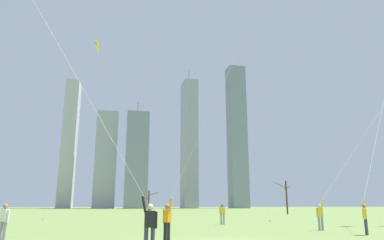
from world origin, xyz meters
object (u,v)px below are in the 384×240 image
bystander_far_off_by_trees (4,220)px  bystander_strolling_midfield (222,213)px  bare_tree_leftmost (286,196)px  bare_tree_far_right_edge (149,201)px  distant_kite_low_near_trees_yellow (94,56)px  kite_flyer_midfield_left_blue (186,177)px  kite_flyer_foreground_left_red (375,161)px  kite_flyer_far_back_pink (77,90)px  kite_flyer_midfield_right_white (352,162)px

bystander_far_off_by_trees → bystander_strolling_midfield: same height
bare_tree_leftmost → bystander_far_off_by_trees: bearing=-131.6°
bare_tree_far_right_edge → bystander_strolling_midfield: bearing=-84.3°
distant_kite_low_near_trees_yellow → kite_flyer_midfield_left_blue: bearing=-75.8°
kite_flyer_foreground_left_red → distant_kite_low_near_trees_yellow: bearing=135.6°
kite_flyer_far_back_pink → bystander_far_off_by_trees: size_ratio=13.06×
bystander_strolling_midfield → bare_tree_leftmost: bearing=53.7°
kite_flyer_far_back_pink → kite_flyer_foreground_left_red: 18.58m
kite_flyer_midfield_left_blue → kite_flyer_midfield_right_white: bearing=26.3°
bystander_strolling_midfield → distant_kite_low_near_trees_yellow: 21.94m
kite_flyer_midfield_left_blue → bare_tree_leftmost: 47.56m
kite_flyer_midfield_right_white → bystander_strolling_midfield: (-7.36, 6.98, -3.59)m
bystander_strolling_midfield → kite_flyer_midfield_right_white: bearing=-43.5°
kite_flyer_foreground_left_red → bare_tree_leftmost: bearing=70.9°
kite_flyer_far_back_pink → kite_flyer_midfield_right_white: kite_flyer_far_back_pink is taller
kite_flyer_far_back_pink → bystander_far_off_by_trees: 7.38m
kite_flyer_midfield_right_white → bare_tree_leftmost: size_ratio=3.25×
kite_flyer_midfield_left_blue → bystander_strolling_midfield: 14.87m
kite_flyer_midfield_left_blue → bare_tree_far_right_edge: size_ratio=4.20×
bare_tree_far_right_edge → bare_tree_leftmost: bearing=-6.9°
kite_flyer_foreground_left_red → bare_tree_far_right_edge: bearing=104.5°
kite_flyer_foreground_left_red → bare_tree_leftmost: kite_flyer_foreground_left_red is taller
bystander_strolling_midfield → bare_tree_far_right_edge: bare_tree_far_right_edge is taller
kite_flyer_midfield_left_blue → distant_kite_low_near_trees_yellow: distant_kite_low_near_trees_yellow is taller
distant_kite_low_near_trees_yellow → bare_tree_leftmost: (31.13, 17.77, -14.34)m
kite_flyer_foreground_left_red → bare_tree_leftmost: 38.18m
kite_flyer_midfield_right_white → bare_tree_leftmost: bearing=70.0°
kite_flyer_midfield_left_blue → bystander_far_off_by_trees: 8.42m
bare_tree_leftmost → bare_tree_far_right_edge: bearing=173.1°
kite_flyer_midfield_left_blue → bystander_far_off_by_trees: kite_flyer_midfield_left_blue is taller
kite_flyer_foreground_left_red → distant_kite_low_near_trees_yellow: 29.21m
kite_flyer_midfield_left_blue → bare_tree_leftmost: (25.47, 40.17, 0.23)m
bystander_far_off_by_trees → kite_flyer_far_back_pink: bearing=-55.5°
kite_flyer_midfield_left_blue → bare_tree_far_right_edge: 42.99m
bystander_far_off_by_trees → distant_kite_low_near_trees_yellow: (2.06, 19.59, 16.41)m
kite_flyer_far_back_pink → kite_flyer_foreground_left_red: (17.56, 5.89, -1.51)m
bystander_strolling_midfield → kite_flyer_foreground_left_red: bearing=-53.0°
kite_flyer_foreground_left_red → bystander_far_off_by_trees: kite_flyer_foreground_left_red is taller
bystander_far_off_by_trees → bare_tree_leftmost: bearing=48.4°
kite_flyer_far_back_pink → kite_flyer_midfield_left_blue: 5.76m
distant_kite_low_near_trees_yellow → bare_tree_leftmost: distant_kite_low_near_trees_yellow is taller
distant_kite_low_near_trees_yellow → bare_tree_leftmost: bearing=29.7°
bystander_far_off_by_trees → bystander_strolling_midfield: size_ratio=1.00×
kite_flyer_midfield_left_blue → kite_flyer_foreground_left_red: bearing=17.5°
bare_tree_leftmost → distant_kite_low_near_trees_yellow: bearing=-150.3°
kite_flyer_midfield_right_white → distant_kite_low_near_trees_yellow: distant_kite_low_near_trees_yellow is taller
bystander_far_off_by_trees → distant_kite_low_near_trees_yellow: distant_kite_low_near_trees_yellow is taller
bystander_far_off_by_trees → bare_tree_far_right_edge: bearing=75.1°
bare_tree_leftmost → bare_tree_far_right_edge: (-22.53, 2.72, -0.92)m
bystander_far_off_by_trees → distant_kite_low_near_trees_yellow: size_ratio=0.08×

